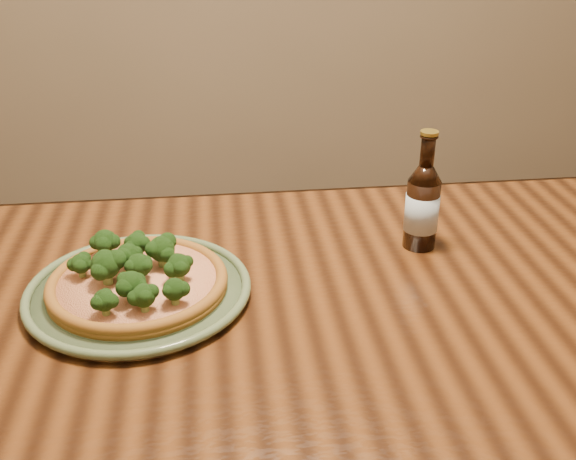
{
  "coord_description": "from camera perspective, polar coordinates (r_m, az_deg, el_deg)",
  "views": [
    {
      "loc": [
        -0.19,
        -0.67,
        1.29
      ],
      "look_at": [
        -0.08,
        0.25,
        0.82
      ],
      "focal_mm": 42.0,
      "sensor_mm": 36.0,
      "label": 1
    }
  ],
  "objects": [
    {
      "name": "pizza",
      "position": [
        1.01,
        -12.66,
        -4.12
      ],
      "size": [
        0.26,
        0.26,
        0.07
      ],
      "rotation": [
        0.0,
        0.0,
        -0.43
      ],
      "color": "#8F5B20",
      "rests_on": "plate"
    },
    {
      "name": "plate",
      "position": [
        1.02,
        -12.52,
        -5.0
      ],
      "size": [
        0.33,
        0.33,
        0.02
      ],
      "rotation": [
        0.0,
        0.0,
        0.25
      ],
      "color": "#556948",
      "rests_on": "table"
    },
    {
      "name": "table",
      "position": [
        1.01,
        5.54,
        -11.9
      ],
      "size": [
        1.6,
        0.9,
        0.75
      ],
      "color": "#4E2910",
      "rests_on": "ground"
    },
    {
      "name": "beer_bottle",
      "position": [
        1.13,
        11.3,
        2.07
      ],
      "size": [
        0.06,
        0.06,
        0.2
      ],
      "rotation": [
        0.0,
        0.0,
        0.14
      ],
      "color": "black",
      "rests_on": "table"
    }
  ]
}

